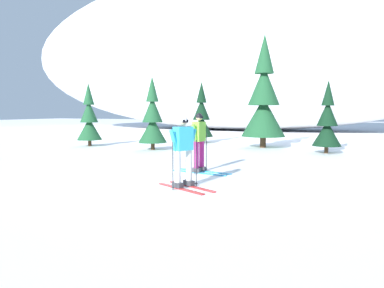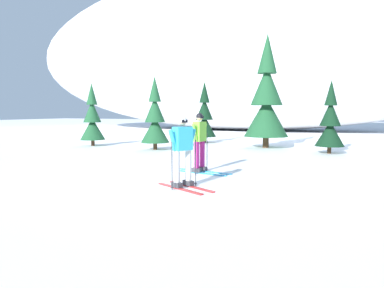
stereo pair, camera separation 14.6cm
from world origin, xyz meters
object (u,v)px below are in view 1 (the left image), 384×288
(pine_tree_far_right, at_px, (327,123))
(pine_tree_far_left, at_px, (89,120))
(skier_cyan_jacket, at_px, (183,150))
(pine_tree_center, at_px, (201,117))
(pine_tree_center_right, at_px, (264,101))
(pine_tree_center_left, at_px, (153,119))
(skier_lime_jacket, at_px, (199,142))

(pine_tree_far_right, bearing_deg, pine_tree_far_left, -172.59)
(skier_cyan_jacket, distance_m, pine_tree_far_left, 11.31)
(skier_cyan_jacket, height_order, pine_tree_far_right, pine_tree_far_right)
(pine_tree_center, bearing_deg, pine_tree_center_right, -19.15)
(pine_tree_far_left, bearing_deg, pine_tree_center, 41.57)
(skier_cyan_jacket, distance_m, pine_tree_far_right, 9.20)
(pine_tree_center_left, bearing_deg, pine_tree_center, 80.46)
(skier_lime_jacket, relative_size, pine_tree_far_right, 0.58)
(pine_tree_center, bearing_deg, pine_tree_center_left, -99.54)
(pine_tree_far_left, bearing_deg, pine_tree_far_right, 7.41)
(skier_lime_jacket, bearing_deg, skier_cyan_jacket, -78.15)
(pine_tree_far_left, xyz_separation_m, pine_tree_far_right, (11.53, 1.50, -0.06))
(pine_tree_center_left, distance_m, pine_tree_center_right, 5.58)
(pine_tree_center_left, distance_m, pine_tree_center, 4.46)
(skier_lime_jacket, xyz_separation_m, pine_tree_center_right, (0.26, 7.92, 1.43))
(pine_tree_center, bearing_deg, pine_tree_far_right, -20.91)
(skier_lime_jacket, relative_size, pine_tree_center_right, 0.33)
(pine_tree_center_right, relative_size, pine_tree_far_right, 1.78)
(pine_tree_far_right, bearing_deg, skier_cyan_jacket, -108.07)
(skier_cyan_jacket, relative_size, pine_tree_center_left, 0.50)
(pine_tree_far_left, xyz_separation_m, pine_tree_center_left, (3.92, -0.27, 0.07))
(pine_tree_far_left, relative_size, pine_tree_center_left, 0.95)
(skier_cyan_jacket, distance_m, pine_tree_center_left, 8.46)
(pine_tree_far_left, relative_size, pine_tree_far_right, 1.04)
(pine_tree_center, bearing_deg, skier_cyan_jacket, -70.49)
(pine_tree_far_left, distance_m, pine_tree_far_right, 11.63)
(pine_tree_center, bearing_deg, pine_tree_far_left, -138.43)
(skier_lime_jacket, xyz_separation_m, pine_tree_center_left, (-4.32, 4.86, 0.53))
(skier_cyan_jacket, bearing_deg, pine_tree_center, 109.51)
(pine_tree_far_left, relative_size, pine_tree_center, 0.94)
(pine_tree_far_right, bearing_deg, pine_tree_center_left, -166.94)
(pine_tree_center, xyz_separation_m, pine_tree_center_right, (3.85, -1.34, 0.87))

